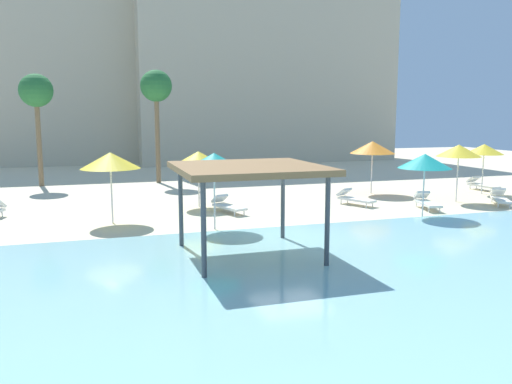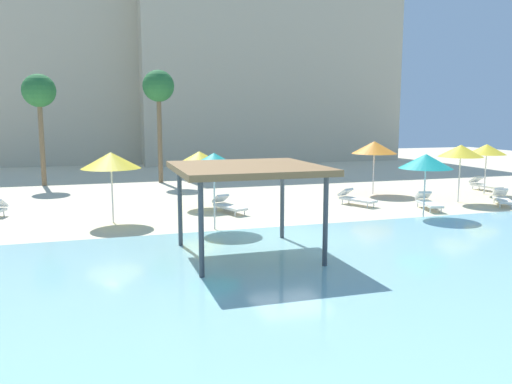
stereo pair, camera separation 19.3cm
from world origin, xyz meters
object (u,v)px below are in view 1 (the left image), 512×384
beach_umbrella_yellow_1 (110,161)px  beach_umbrella_teal_7 (425,161)px  beach_umbrella_orange_4 (372,147)px  beach_umbrella_yellow_0 (484,149)px  lounge_chair_3 (227,205)px  beach_umbrella_yellow_2 (198,158)px  lounge_chair_4 (481,184)px  palm_tree_0 (156,89)px  beach_umbrella_yellow_5 (459,151)px  lounge_chair_1 (500,198)px  shade_pavilion (249,171)px  beach_umbrella_teal_3 (214,161)px  lounge_chair_6 (426,201)px  palm_tree_1 (36,93)px  lounge_chair_0 (354,198)px

beach_umbrella_yellow_1 → beach_umbrella_teal_7: size_ratio=1.06×
beach_umbrella_teal_7 → beach_umbrella_orange_4: bearing=78.7°
beach_umbrella_yellow_0 → beach_umbrella_teal_7: 8.10m
beach_umbrella_yellow_0 → lounge_chair_3: beach_umbrella_yellow_0 is taller
beach_umbrella_yellow_2 → lounge_chair_4: beach_umbrella_yellow_2 is taller
beach_umbrella_yellow_2 → palm_tree_0: bearing=94.3°
palm_tree_0 → beach_umbrella_yellow_0: bearing=-31.9°
lounge_chair_3 → palm_tree_0: size_ratio=0.29×
beach_umbrella_yellow_1 → beach_umbrella_yellow_5: beach_umbrella_yellow_5 is taller
lounge_chair_1 → lounge_chair_4: (2.57, 4.18, 0.00)m
beach_umbrella_yellow_2 → beach_umbrella_orange_4: beach_umbrella_orange_4 is taller
beach_umbrella_teal_7 → lounge_chair_4: (7.73, 5.52, -1.96)m
lounge_chair_1 → lounge_chair_3: (-12.57, 1.98, 0.00)m
shade_pavilion → lounge_chair_4: shade_pavilion is taller
shade_pavilion → beach_umbrella_teal_3: size_ratio=1.48×
beach_umbrella_teal_7 → beach_umbrella_yellow_0: bearing=33.0°
shade_pavilion → lounge_chair_3: 7.30m
beach_umbrella_yellow_1 → beach_umbrella_orange_4: bearing=15.2°
beach_umbrella_yellow_2 → lounge_chair_6: beach_umbrella_yellow_2 is taller
lounge_chair_4 → beach_umbrella_yellow_5: bearing=-60.3°
palm_tree_0 → lounge_chair_4: bearing=-27.5°
shade_pavilion → beach_umbrella_yellow_0: size_ratio=1.57×
beach_umbrella_teal_7 → beach_umbrella_yellow_5: bearing=35.2°
beach_umbrella_yellow_5 → lounge_chair_3: bearing=176.8°
beach_umbrella_teal_3 → beach_umbrella_teal_7: (8.66, -0.31, -0.22)m
beach_umbrella_yellow_2 → beach_umbrella_teal_3: size_ratio=0.90×
beach_umbrella_teal_3 → lounge_chair_3: bearing=67.4°
palm_tree_0 → palm_tree_1: palm_tree_0 is taller
shade_pavilion → beach_umbrella_yellow_1: size_ratio=1.51×
beach_umbrella_yellow_2 → beach_umbrella_yellow_5: 12.31m
lounge_chair_4 → palm_tree_0: bearing=-123.6°
beach_umbrella_orange_4 → lounge_chair_0: bearing=-132.0°
lounge_chair_3 → lounge_chair_6: 8.86m
beach_umbrella_yellow_0 → palm_tree_0: 18.83m
shade_pavilion → beach_umbrella_orange_4: (9.79, 9.81, -0.08)m
beach_umbrella_yellow_1 → lounge_chair_1: size_ratio=1.42×
beach_umbrella_yellow_2 → lounge_chair_3: size_ratio=1.27×
beach_umbrella_yellow_2 → beach_umbrella_yellow_5: bearing=-11.4°
beach_umbrella_teal_7 → lounge_chair_4: beach_umbrella_teal_7 is taller
beach_umbrella_yellow_0 → beach_umbrella_yellow_2: size_ratio=1.04×
lounge_chair_1 → beach_umbrella_yellow_2: bearing=-73.8°
lounge_chair_6 → beach_umbrella_yellow_0: bearing=131.4°
lounge_chair_3 → beach_umbrella_orange_4: bearing=88.8°
beach_umbrella_orange_4 → lounge_chair_6: bearing=-89.9°
beach_umbrella_yellow_1 → beach_umbrella_teal_3: (3.51, -2.30, 0.09)m
beach_umbrella_yellow_2 → lounge_chair_0: 7.40m
beach_umbrella_orange_4 → beach_umbrella_yellow_1: bearing=-164.8°
lounge_chair_6 → beach_umbrella_orange_4: bearing=-166.2°
beach_umbrella_teal_3 → beach_umbrella_orange_4: (9.91, 5.95, -0.06)m
beach_umbrella_orange_4 → palm_tree_0: size_ratio=0.41×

